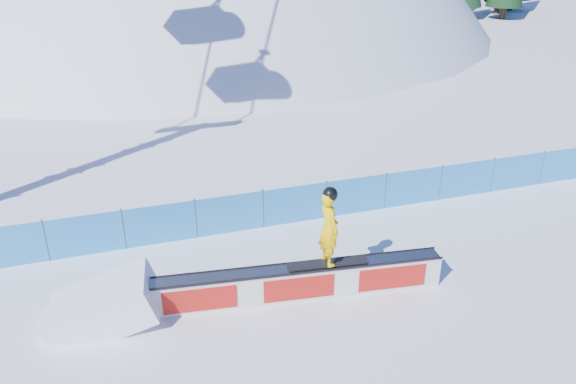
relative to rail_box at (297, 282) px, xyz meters
name	(u,v)px	position (x,y,z in m)	size (l,w,h in m)	color
ground	(431,293)	(3.19, -0.86, -0.42)	(160.00, 160.00, 0.00)	white
snow_hill	(195,209)	(3.19, 41.14, -18.42)	(64.00, 64.00, 64.00)	white
safety_fence	(356,196)	(3.19, 3.64, 0.18)	(22.05, 0.05, 1.30)	#2885D3
rail_box	(297,282)	(0.00, 0.00, 0.00)	(7.18, 1.38, 0.86)	silver
snow_ramp	(106,319)	(-4.45, 0.55, -0.42)	(2.33, 1.55, 0.87)	white
snowboarder	(329,227)	(0.74, -0.09, 1.43)	(1.96, 0.72, 2.02)	black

